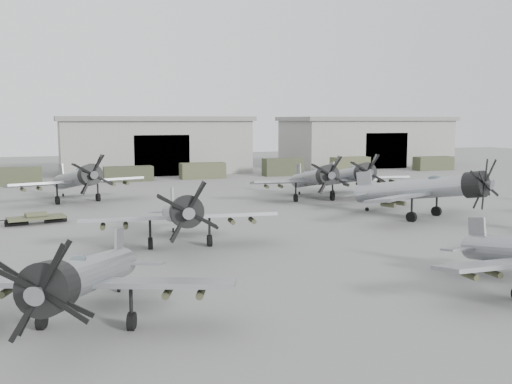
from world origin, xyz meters
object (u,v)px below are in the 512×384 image
(aircraft_mid_1, at_px, (180,213))
(aircraft_far_1, at_px, (351,176))
(aircraft_near_0, at_px, (84,277))
(aircraft_extra_516, at_px, (315,178))
(aircraft_mid_2, at_px, (427,189))
(aircraft_far_0, at_px, (78,179))

(aircraft_mid_1, distance_m, aircraft_far_1, 28.16)
(aircraft_near_0, xyz_separation_m, aircraft_extra_516, (24.14, 29.05, 0.20))
(aircraft_mid_2, relative_size, aircraft_far_1, 1.03)
(aircraft_mid_1, bearing_deg, aircraft_far_1, 44.85)
(aircraft_mid_2, xyz_separation_m, aircraft_far_1, (0.64, 13.72, -0.15))
(aircraft_mid_1, bearing_deg, aircraft_extra_516, 49.67)
(aircraft_near_0, bearing_deg, aircraft_extra_516, 71.73)
(aircraft_near_0, relative_size, aircraft_far_0, 0.87)
(aircraft_mid_2, bearing_deg, aircraft_extra_516, 83.65)
(aircraft_mid_2, height_order, aircraft_far_0, aircraft_mid_2)
(aircraft_extra_516, bearing_deg, aircraft_mid_1, -128.99)
(aircraft_mid_1, xyz_separation_m, aircraft_far_1, (22.21, 17.31, 0.05))
(aircraft_far_0, bearing_deg, aircraft_mid_2, -49.71)
(aircraft_near_0, bearing_deg, aircraft_mid_1, 84.04)
(aircraft_mid_1, height_order, aircraft_far_0, aircraft_far_0)
(aircraft_far_0, distance_m, aircraft_extra_516, 23.57)
(aircraft_mid_1, relative_size, aircraft_far_1, 0.98)
(aircraft_extra_516, bearing_deg, aircraft_far_1, 22.25)
(aircraft_mid_1, distance_m, aircraft_mid_2, 21.87)
(aircraft_mid_2, bearing_deg, aircraft_near_0, -174.32)
(aircraft_extra_516, bearing_deg, aircraft_mid_2, -63.49)
(aircraft_far_0, height_order, aircraft_extra_516, aircraft_far_0)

